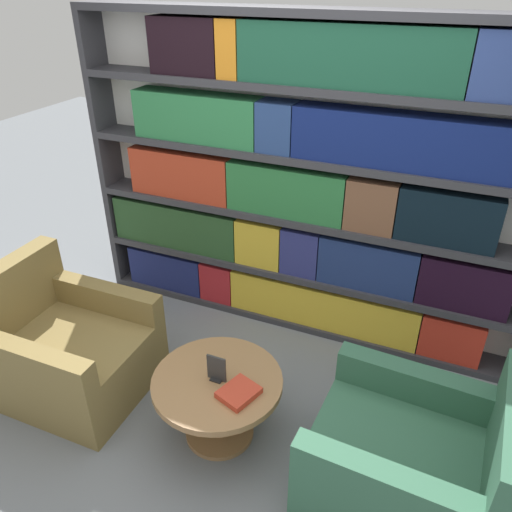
{
  "coord_description": "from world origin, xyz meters",
  "views": [
    {
      "loc": [
        0.98,
        -1.77,
        2.45
      ],
      "look_at": [
        -0.05,
        0.62,
        0.95
      ],
      "focal_mm": 35.0,
      "sensor_mm": 36.0,
      "label": 1
    }
  ],
  "objects": [
    {
      "name": "table_sign",
      "position": [
        -0.05,
        0.06,
        0.51
      ],
      "size": [
        0.11,
        0.06,
        0.16
      ],
      "color": "black",
      "rests_on": "coffee_table"
    },
    {
      "name": "ground_plane",
      "position": [
        0.0,
        0.0,
        0.0
      ],
      "size": [
        14.0,
        14.0,
        0.0
      ],
      "primitive_type": "plane",
      "color": "slate"
    },
    {
      "name": "coffee_table",
      "position": [
        -0.05,
        0.06,
        0.31
      ],
      "size": [
        0.75,
        0.75,
        0.44
      ],
      "color": "olive",
      "rests_on": "ground_plane"
    },
    {
      "name": "stray_book",
      "position": [
        0.11,
        -0.0,
        0.46
      ],
      "size": [
        0.23,
        0.25,
        0.04
      ],
      "color": "#B73823",
      "rests_on": "coffee_table"
    },
    {
      "name": "armchair_right",
      "position": [
        1.06,
        0.05,
        0.29
      ],
      "size": [
        0.99,
        0.85,
        0.85
      ],
      "rotation": [
        0.0,
        0.0,
        -1.62
      ],
      "color": "#336047",
      "rests_on": "ground_plane"
    },
    {
      "name": "armchair_left",
      "position": [
        -1.16,
        0.05,
        0.29
      ],
      "size": [
        0.96,
        0.82,
        0.85
      ],
      "rotation": [
        0.0,
        0.0,
        1.58
      ],
      "color": "olive",
      "rests_on": "ground_plane"
    },
    {
      "name": "bookshelf",
      "position": [
        0.01,
        1.34,
        1.1
      ],
      "size": [
        3.29,
        0.3,
        2.25
      ],
      "color": "silver",
      "rests_on": "ground_plane"
    }
  ]
}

